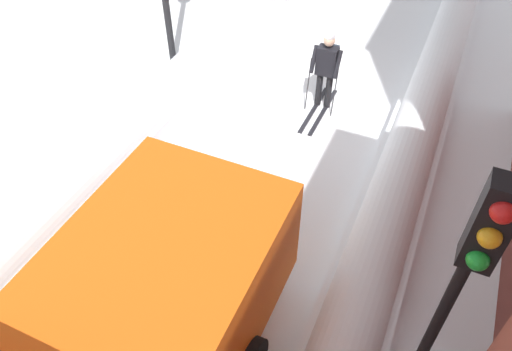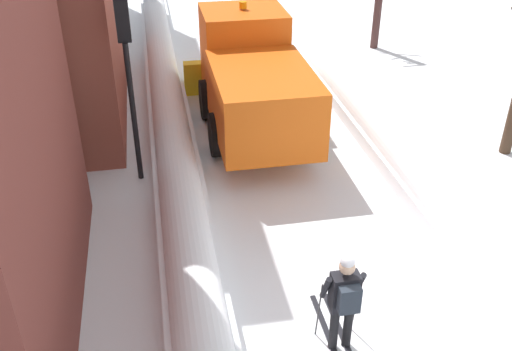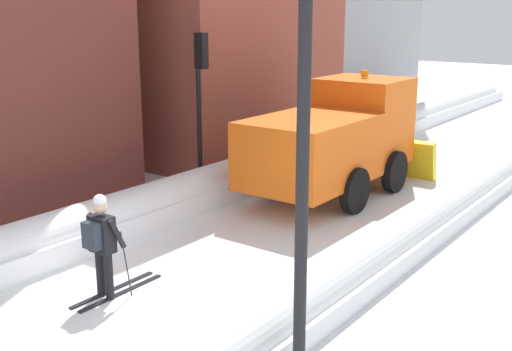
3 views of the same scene
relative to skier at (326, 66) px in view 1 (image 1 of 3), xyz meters
name	(u,v)px [view 1 (image 1 of 3)]	position (x,y,z in m)	size (l,w,h in m)	color
skier	(326,66)	(0.00, 0.00, 0.00)	(0.62, 1.80, 1.81)	black
traffic_light_pole	(462,279)	(-2.97, 5.89, 1.90)	(0.28, 0.42, 4.12)	black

